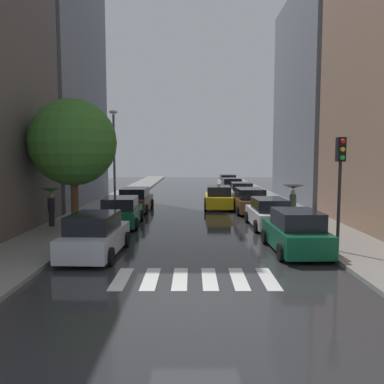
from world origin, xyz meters
TOP-DOWN VIEW (x-y plane):
  - ground_plane at (0.00, 24.00)m, footprint 28.00×72.00m
  - sidewalk_left at (-6.50, 24.00)m, footprint 3.00×72.00m
  - sidewalk_right at (6.50, 24.00)m, footprint 3.00×72.00m
  - crosswalk_stripes at (0.00, 1.96)m, footprint 4.95×2.20m
  - building_left_mid at (-11.00, 20.60)m, footprint 6.00×12.46m
  - building_right_mid at (11.00, 22.62)m, footprint 6.00×13.03m
  - parked_car_left_nearest at (-3.74, 4.73)m, footprint 2.12×4.23m
  - parked_car_left_second at (-3.92, 11.07)m, footprint 2.24×4.39m
  - parked_car_left_third at (-3.97, 16.69)m, footprint 2.15×4.73m
  - parked_car_right_nearest at (3.97, 5.30)m, footprint 2.08×4.20m
  - parked_car_right_second at (3.96, 10.52)m, footprint 2.06×4.35m
  - parked_car_right_third at (3.73, 16.03)m, footprint 2.25×4.75m
  - parked_car_right_fourth at (3.99, 22.19)m, footprint 2.13×4.36m
  - parked_car_right_fifth at (3.72, 27.78)m, footprint 2.25×4.25m
  - parked_car_right_sixth at (3.86, 33.20)m, footprint 2.11×4.50m
  - taxi_midroad at (1.83, 18.05)m, footprint 2.18×4.36m
  - pedestrian_foreground at (-7.34, 10.14)m, footprint 0.91×0.91m
  - pedestrian_by_kerb at (5.44, 11.39)m, footprint 1.16×1.16m
  - street_tree_left at (-5.92, 9.48)m, footprint 4.24×4.24m
  - traffic_light_right_corner at (5.45, 4.83)m, footprint 0.30×0.42m
  - lamp_post_left at (-5.55, 17.60)m, footprint 0.60×0.28m

SIDE VIEW (x-z plane):
  - ground_plane at x=0.00m, z-range -0.04..0.00m
  - crosswalk_stripes at x=0.00m, z-range 0.00..0.01m
  - sidewalk_left at x=-6.50m, z-range 0.00..0.15m
  - sidewalk_right at x=6.50m, z-range 0.00..0.15m
  - parked_car_left_second at x=-3.92m, z-range -0.04..1.52m
  - parked_car_right_second at x=3.96m, z-range -0.05..1.52m
  - parked_car_right_fourth at x=3.99m, z-range -0.05..1.56m
  - parked_car_left_third at x=-3.97m, z-range -0.05..1.56m
  - parked_car_left_nearest at x=-3.74m, z-range -0.05..1.58m
  - taxi_midroad at x=1.83m, z-range -0.14..1.67m
  - parked_car_right_third at x=3.73m, z-range -0.05..1.58m
  - parked_car_right_fifth at x=3.72m, z-range -0.05..1.59m
  - parked_car_right_nearest at x=3.97m, z-range -0.06..1.61m
  - parked_car_right_sixth at x=3.86m, z-range -0.06..1.68m
  - pedestrian_foreground at x=-7.34m, z-range 0.55..2.51m
  - pedestrian_by_kerb at x=5.44m, z-range 0.68..2.71m
  - traffic_light_right_corner at x=5.45m, z-range 1.14..5.44m
  - lamp_post_left at x=-5.55m, z-range 0.68..7.46m
  - street_tree_left at x=-5.92m, z-range 1.22..7.62m
  - building_right_mid at x=11.00m, z-range 0.00..16.94m
  - building_left_mid at x=-11.00m, z-range 0.00..25.43m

